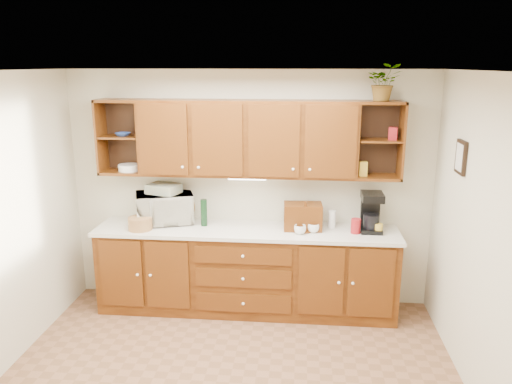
% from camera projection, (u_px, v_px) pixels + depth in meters
% --- Properties ---
extents(ceiling, '(4.00, 4.00, 0.00)m').
position_uv_depth(ceiling, '(222.00, 71.00, 3.53)').
color(ceiling, white).
rests_on(ceiling, back_wall).
extents(back_wall, '(4.00, 0.00, 4.00)m').
position_uv_depth(back_wall, '(249.00, 189.00, 5.55)').
color(back_wall, beige).
rests_on(back_wall, floor).
extents(right_wall, '(0.00, 3.50, 3.50)m').
position_uv_depth(right_wall, '(493.00, 253.00, 3.68)').
color(right_wall, beige).
rests_on(right_wall, floor).
extents(base_cabinets, '(3.20, 0.60, 0.90)m').
position_uv_depth(base_cabinets, '(247.00, 271.00, 5.47)').
color(base_cabinets, '#371706').
rests_on(base_cabinets, floor).
extents(countertop, '(3.24, 0.64, 0.04)m').
position_uv_depth(countertop, '(246.00, 230.00, 5.34)').
color(countertop, silver).
rests_on(countertop, base_cabinets).
extents(upper_cabinets, '(3.20, 0.33, 0.80)m').
position_uv_depth(upper_cabinets, '(248.00, 138.00, 5.24)').
color(upper_cabinets, '#371706').
rests_on(upper_cabinets, back_wall).
extents(undercabinet_light, '(0.40, 0.05, 0.02)m').
position_uv_depth(undercabinet_light, '(247.00, 178.00, 5.30)').
color(undercabinet_light, white).
rests_on(undercabinet_light, upper_cabinets).
extents(framed_picture, '(0.03, 0.24, 0.30)m').
position_uv_depth(framed_picture, '(461.00, 157.00, 4.41)').
color(framed_picture, black).
rests_on(framed_picture, right_wall).
extents(wicker_basket, '(0.32, 0.32, 0.14)m').
position_uv_depth(wicker_basket, '(140.00, 223.00, 5.29)').
color(wicker_basket, '#A97B46').
rests_on(wicker_basket, countertop).
extents(microwave, '(0.71, 0.59, 0.34)m').
position_uv_depth(microwave, '(165.00, 208.00, 5.51)').
color(microwave, beige).
rests_on(microwave, countertop).
extents(towel_stack, '(0.40, 0.34, 0.10)m').
position_uv_depth(towel_stack, '(164.00, 189.00, 5.46)').
color(towel_stack, tan).
rests_on(towel_stack, microwave).
extents(wine_bottle, '(0.07, 0.07, 0.29)m').
position_uv_depth(wine_bottle, '(204.00, 213.00, 5.40)').
color(wine_bottle, black).
rests_on(wine_bottle, countertop).
extents(woven_tray, '(0.33, 0.10, 0.32)m').
position_uv_depth(woven_tray, '(181.00, 220.00, 5.60)').
color(woven_tray, '#A97B46').
rests_on(woven_tray, countertop).
extents(bread_box, '(0.41, 0.27, 0.28)m').
position_uv_depth(bread_box, '(303.00, 216.00, 5.29)').
color(bread_box, '#371706').
rests_on(bread_box, countertop).
extents(mug_tree, '(0.27, 0.29, 0.33)m').
position_uv_depth(mug_tree, '(305.00, 227.00, 5.22)').
color(mug_tree, '#371706').
rests_on(mug_tree, countertop).
extents(canister_red, '(0.12, 0.12, 0.16)m').
position_uv_depth(canister_red, '(356.00, 226.00, 5.18)').
color(canister_red, maroon).
rests_on(canister_red, countertop).
extents(canister_white, '(0.10, 0.10, 0.19)m').
position_uv_depth(canister_white, '(332.00, 219.00, 5.35)').
color(canister_white, white).
rests_on(canister_white, countertop).
extents(canister_yellow, '(0.11, 0.11, 0.11)m').
position_uv_depth(canister_yellow, '(379.00, 229.00, 5.16)').
color(canister_yellow, gold).
rests_on(canister_yellow, countertop).
extents(coffee_maker, '(0.22, 0.29, 0.41)m').
position_uv_depth(coffee_maker, '(371.00, 212.00, 5.24)').
color(coffee_maker, black).
rests_on(coffee_maker, countertop).
extents(bowl_stack, '(0.19, 0.19, 0.04)m').
position_uv_depth(bowl_stack, '(123.00, 134.00, 5.34)').
color(bowl_stack, '#294798').
rests_on(bowl_stack, upper_cabinets).
extents(plate_stack, '(0.29, 0.29, 0.07)m').
position_uv_depth(plate_stack, '(129.00, 168.00, 5.43)').
color(plate_stack, white).
rests_on(plate_stack, upper_cabinets).
extents(pantry_box_yellow, '(0.09, 0.08, 0.15)m').
position_uv_depth(pantry_box_yellow, '(363.00, 169.00, 5.17)').
color(pantry_box_yellow, gold).
rests_on(pantry_box_yellow, upper_cabinets).
extents(pantry_box_red, '(0.10, 0.09, 0.13)m').
position_uv_depth(pantry_box_red, '(393.00, 133.00, 5.07)').
color(pantry_box_red, maroon).
rests_on(pantry_box_red, upper_cabinets).
extents(potted_plant, '(0.33, 0.29, 0.37)m').
position_uv_depth(potted_plant, '(384.00, 82.00, 4.92)').
color(potted_plant, '#999999').
rests_on(potted_plant, upper_cabinets).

